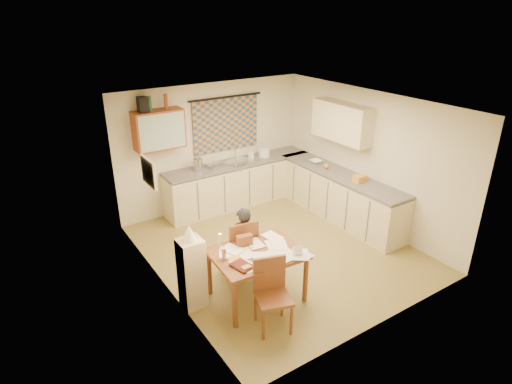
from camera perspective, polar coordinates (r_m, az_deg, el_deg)
floor at (r=7.41m, az=2.86°, el=-7.66°), size 4.00×4.50×0.02m
ceiling at (r=6.47m, az=3.32°, el=11.76°), size 4.00×4.50×0.02m
wall_back at (r=8.66m, az=-5.82°, el=6.14°), size 4.00×0.02×2.50m
wall_front at (r=5.38m, az=17.47°, el=-6.35°), size 4.00×0.02×2.50m
wall_left at (r=5.98m, az=-12.72°, el=-2.67°), size 0.02×4.50×2.50m
wall_right at (r=8.13m, az=14.64°, el=4.29°), size 0.02×4.50×2.50m
window_blind at (r=8.65m, az=-4.03°, el=8.94°), size 1.45×0.03×1.05m
curtain_rod at (r=8.51m, az=-4.07°, el=12.50°), size 1.60×0.04×0.04m
wall_cabinet at (r=7.90m, az=-12.82°, el=8.11°), size 0.90×0.34×0.70m
wall_cabinet_glass at (r=7.75m, az=-12.36°, el=7.85°), size 0.84×0.02×0.64m
upper_cabinet_right at (r=8.19m, az=11.38°, el=9.15°), size 0.34×1.30×0.70m
framed_print at (r=6.16m, az=-14.11°, el=2.58°), size 0.04×0.50×0.40m
print_canvas at (r=6.17m, az=-13.89°, el=2.63°), size 0.01×0.42×0.32m
counter_back at (r=8.90m, az=-1.90°, el=1.27°), size 3.30×0.62×0.92m
counter_right at (r=8.42m, az=10.99°, el=-0.53°), size 0.62×2.95×0.92m
stove at (r=7.73m, az=16.77°, el=-3.42°), size 0.58×0.58×0.91m
sink at (r=8.72m, az=-2.25°, el=3.80°), size 0.69×0.64×0.10m
tap at (r=8.81m, az=-2.75°, el=5.26°), size 0.03×0.03×0.28m
dish_rack at (r=8.45m, az=-5.37°, el=3.55°), size 0.38×0.34×0.06m
kettle at (r=8.25m, az=-7.76°, el=3.62°), size 0.19×0.19×0.24m
mixing_bowl at (r=8.99m, az=1.08°, el=5.25°), size 0.25×0.25×0.16m
soap_bottle at (r=8.87m, az=-0.65°, el=5.09°), size 0.12×0.12×0.19m
bowl at (r=8.72m, az=7.99°, el=4.07°), size 0.28×0.28×0.06m
orange_bag at (r=7.91m, az=13.68°, el=1.76°), size 0.22×0.16×0.12m
fruit_orange at (r=8.43m, az=9.38°, el=3.43°), size 0.10×0.10×0.10m
speaker at (r=7.71m, az=-14.85°, el=11.22°), size 0.16×0.20×0.26m
bottle_green at (r=7.75m, az=-14.01°, el=11.37°), size 0.08×0.08×0.26m
bottle_brown at (r=7.85m, az=-11.92°, el=11.71°), size 0.09×0.09×0.26m
dining_table at (r=6.09m, az=0.11°, el=-10.96°), size 1.27×1.00×0.75m
chair_far at (r=6.57m, az=-2.22°, el=-8.89°), size 0.51×0.51×1.00m
chair_near at (r=5.66m, az=2.25°, el=-15.17°), size 0.54×0.54×0.95m
person at (r=6.42m, az=-1.74°, el=-6.86°), size 0.54×0.46×1.17m
shelf_stand at (r=5.95m, az=-8.54°, el=-10.66°), size 0.32×0.30×1.03m
lampshade at (r=5.62m, az=-8.93°, el=-5.39°), size 0.20×0.20×0.22m
letter_rack at (r=6.00m, az=-1.54°, el=-6.47°), size 0.23×0.13×0.16m
mug at (r=5.83m, az=5.57°, el=-7.85°), size 0.16×0.16×0.11m
magazine at (r=5.52m, az=-2.68°, el=-10.24°), size 0.34×0.38×0.03m
book at (r=5.67m, az=-3.27°, el=-9.34°), size 0.18×0.24×0.02m
orange_box at (r=5.53m, az=-1.29°, el=-10.08°), size 0.12×0.08×0.04m
eyeglasses at (r=5.74m, az=2.59°, el=-8.87°), size 0.14×0.07×0.02m
candle_holder at (r=5.69m, az=-4.27°, el=-8.24°), size 0.07×0.07×0.18m
candle at (r=5.59m, az=-4.90°, el=-6.54°), size 0.03×0.03×0.22m
candle_flame at (r=5.50m, az=-4.72°, el=-5.61°), size 0.02×0.02×0.02m
papers at (r=5.87m, az=1.23°, el=-8.00°), size 1.12×0.98×0.02m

